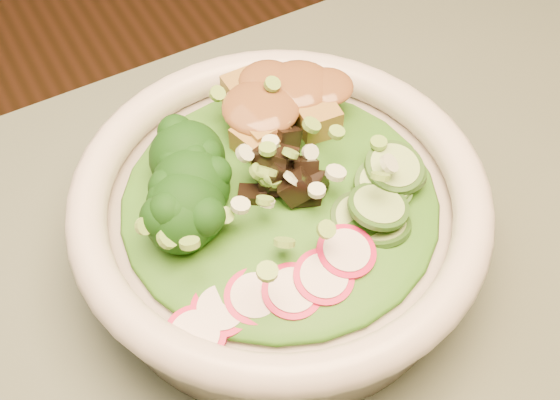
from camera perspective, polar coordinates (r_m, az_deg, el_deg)
salad_bowl at (r=0.52m, az=0.00°, el=-1.35°), size 0.28×0.28×0.07m
lettuce_bed at (r=0.50m, az=0.00°, el=0.07°), size 0.21×0.21×0.02m
broccoli_florets at (r=0.49m, az=-7.42°, el=0.86°), size 0.10×0.09×0.04m
radish_slices at (r=0.46m, az=0.62°, el=-6.25°), size 0.12×0.07×0.02m
cucumber_slices at (r=0.50m, az=7.65°, el=0.99°), size 0.09×0.09×0.04m
mushroom_heap at (r=0.50m, az=-0.04°, el=2.20°), size 0.09×0.09×0.04m
tofu_cubes at (r=0.54m, az=-0.02°, el=6.32°), size 0.10×0.08×0.04m
peanut_sauce at (r=0.53m, az=-0.02°, el=7.32°), size 0.07×0.06×0.02m
scallion_garnish at (r=0.48m, az=0.00°, el=1.85°), size 0.20×0.20×0.02m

